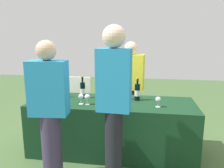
{
  "coord_description": "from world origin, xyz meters",
  "views": [
    {
      "loc": [
        0.46,
        -2.92,
        1.61
      ],
      "look_at": [
        0.0,
        0.0,
        0.99
      ],
      "focal_mm": 35.36,
      "sensor_mm": 36.0,
      "label": 1
    }
  ],
  "objects_px": {
    "wine_bottle_1": "(83,90)",
    "wine_bottle_3": "(137,92)",
    "guest_0": "(50,108)",
    "wine_glass_2": "(158,100)",
    "wine_glass_1": "(87,97)",
    "menu_board": "(77,99)",
    "wine_glass_0": "(81,97)",
    "guest_1": "(114,100)",
    "wine_bottle_0": "(57,90)",
    "server_pouring": "(130,86)",
    "wine_bottle_2": "(126,91)"
  },
  "relations": [
    {
      "from": "guest_0",
      "to": "guest_1",
      "type": "relative_size",
      "value": 0.91
    },
    {
      "from": "wine_bottle_3",
      "to": "guest_1",
      "type": "xyz_separation_m",
      "value": [
        -0.21,
        -0.86,
        0.11
      ]
    },
    {
      "from": "server_pouring",
      "to": "guest_0",
      "type": "height_order",
      "value": "guest_0"
    },
    {
      "from": "wine_glass_2",
      "to": "server_pouring",
      "type": "distance_m",
      "value": 0.95
    },
    {
      "from": "menu_board",
      "to": "server_pouring",
      "type": "bearing_deg",
      "value": -16.58
    },
    {
      "from": "wine_bottle_1",
      "to": "wine_glass_0",
      "type": "xyz_separation_m",
      "value": [
        0.06,
        -0.31,
        -0.02
      ]
    },
    {
      "from": "wine_glass_2",
      "to": "wine_bottle_1",
      "type": "bearing_deg",
      "value": 165.84
    },
    {
      "from": "wine_bottle_3",
      "to": "wine_glass_1",
      "type": "height_order",
      "value": "wine_bottle_3"
    },
    {
      "from": "wine_bottle_3",
      "to": "wine_glass_2",
      "type": "xyz_separation_m",
      "value": [
        0.28,
        -0.28,
        -0.03
      ]
    },
    {
      "from": "menu_board",
      "to": "wine_glass_0",
      "type": "bearing_deg",
      "value": -65.85
    },
    {
      "from": "wine_bottle_1",
      "to": "wine_bottle_3",
      "type": "relative_size",
      "value": 1.02
    },
    {
      "from": "wine_bottle_1",
      "to": "wine_bottle_3",
      "type": "xyz_separation_m",
      "value": [
        0.8,
        0.0,
        0.0
      ]
    },
    {
      "from": "wine_glass_2",
      "to": "guest_1",
      "type": "relative_size",
      "value": 0.08
    },
    {
      "from": "wine_glass_0",
      "to": "guest_0",
      "type": "distance_m",
      "value": 0.6
    },
    {
      "from": "menu_board",
      "to": "guest_1",
      "type": "bearing_deg",
      "value": -57.69
    },
    {
      "from": "wine_bottle_2",
      "to": "wine_bottle_3",
      "type": "height_order",
      "value": "wine_bottle_3"
    },
    {
      "from": "wine_bottle_0",
      "to": "wine_bottle_1",
      "type": "relative_size",
      "value": 1.01
    },
    {
      "from": "wine_bottle_1",
      "to": "wine_bottle_0",
      "type": "bearing_deg",
      "value": -175.63
    },
    {
      "from": "wine_glass_2",
      "to": "guest_0",
      "type": "relative_size",
      "value": 0.08
    },
    {
      "from": "wine_bottle_2",
      "to": "server_pouring",
      "type": "distance_m",
      "value": 0.55
    },
    {
      "from": "guest_0",
      "to": "menu_board",
      "type": "height_order",
      "value": "guest_0"
    },
    {
      "from": "server_pouring",
      "to": "guest_1",
      "type": "xyz_separation_m",
      "value": [
        -0.06,
        -1.43,
        0.15
      ]
    },
    {
      "from": "wine_glass_2",
      "to": "server_pouring",
      "type": "bearing_deg",
      "value": 116.3
    },
    {
      "from": "wine_bottle_2",
      "to": "guest_1",
      "type": "bearing_deg",
      "value": -92.46
    },
    {
      "from": "wine_bottle_1",
      "to": "guest_1",
      "type": "height_order",
      "value": "guest_1"
    },
    {
      "from": "wine_glass_0",
      "to": "wine_glass_2",
      "type": "xyz_separation_m",
      "value": [
        1.01,
        0.03,
        -0.01
      ]
    },
    {
      "from": "wine_glass_0",
      "to": "guest_0",
      "type": "xyz_separation_m",
      "value": [
        -0.18,
        -0.57,
        0.01
      ]
    },
    {
      "from": "guest_0",
      "to": "guest_1",
      "type": "xyz_separation_m",
      "value": [
        0.71,
        0.02,
        0.12
      ]
    },
    {
      "from": "wine_bottle_1",
      "to": "guest_0",
      "type": "relative_size",
      "value": 0.21
    },
    {
      "from": "wine_bottle_3",
      "to": "guest_1",
      "type": "height_order",
      "value": "guest_1"
    },
    {
      "from": "wine_glass_0",
      "to": "guest_1",
      "type": "height_order",
      "value": "guest_1"
    },
    {
      "from": "wine_glass_2",
      "to": "server_pouring",
      "type": "relative_size",
      "value": 0.09
    },
    {
      "from": "wine_glass_0",
      "to": "wine_bottle_3",
      "type": "bearing_deg",
      "value": 22.98
    },
    {
      "from": "wine_bottle_1",
      "to": "wine_bottle_3",
      "type": "height_order",
      "value": "wine_bottle_1"
    },
    {
      "from": "wine_bottle_1",
      "to": "wine_glass_0",
      "type": "height_order",
      "value": "wine_bottle_1"
    },
    {
      "from": "wine_bottle_2",
      "to": "menu_board",
      "type": "relative_size",
      "value": 0.37
    },
    {
      "from": "wine_bottle_2",
      "to": "wine_glass_2",
      "type": "distance_m",
      "value": 0.54
    },
    {
      "from": "wine_bottle_3",
      "to": "guest_0",
      "type": "height_order",
      "value": "guest_0"
    },
    {
      "from": "server_pouring",
      "to": "wine_bottle_1",
      "type": "bearing_deg",
      "value": 47.52
    },
    {
      "from": "guest_1",
      "to": "server_pouring",
      "type": "bearing_deg",
      "value": 91.02
    },
    {
      "from": "wine_bottle_0",
      "to": "server_pouring",
      "type": "relative_size",
      "value": 0.22
    },
    {
      "from": "wine_glass_1",
      "to": "guest_0",
      "type": "height_order",
      "value": "guest_0"
    },
    {
      "from": "wine_bottle_0",
      "to": "wine_glass_2",
      "type": "relative_size",
      "value": 2.49
    },
    {
      "from": "wine_glass_0",
      "to": "server_pouring",
      "type": "bearing_deg",
      "value": 56.29
    },
    {
      "from": "wine_glass_0",
      "to": "wine_glass_2",
      "type": "bearing_deg",
      "value": 1.98
    },
    {
      "from": "wine_glass_1",
      "to": "menu_board",
      "type": "relative_size",
      "value": 0.16
    },
    {
      "from": "wine_bottle_2",
      "to": "wine_glass_1",
      "type": "relative_size",
      "value": 2.29
    },
    {
      "from": "wine_glass_2",
      "to": "guest_0",
      "type": "xyz_separation_m",
      "value": [
        -1.19,
        -0.6,
        0.02
      ]
    },
    {
      "from": "wine_glass_0",
      "to": "server_pouring",
      "type": "height_order",
      "value": "server_pouring"
    },
    {
      "from": "wine_bottle_0",
      "to": "wine_bottle_3",
      "type": "xyz_separation_m",
      "value": [
        1.18,
        0.03,
        0.0
      ]
    }
  ]
}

